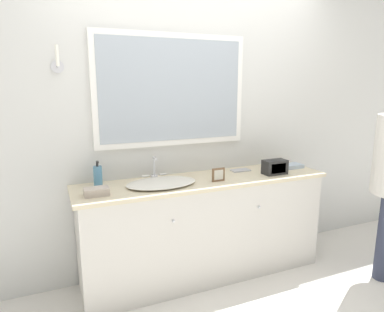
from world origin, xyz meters
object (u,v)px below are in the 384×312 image
at_px(soap_bottle, 98,176).
at_px(picture_frame, 218,175).
at_px(appliance_box, 275,167).
at_px(sink_basin, 161,182).

bearing_deg(soap_bottle, picture_frame, -15.61).
height_order(appliance_box, picture_frame, appliance_box).
relative_size(sink_basin, picture_frame, 5.02).
distance_m(sink_basin, appliance_box, 1.00).
distance_m(soap_bottle, appliance_box, 1.46).
bearing_deg(sink_basin, appliance_box, -4.43).
bearing_deg(picture_frame, soap_bottle, 164.39).
bearing_deg(picture_frame, appliance_box, 1.03).
height_order(soap_bottle, appliance_box, soap_bottle).
height_order(soap_bottle, picture_frame, soap_bottle).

